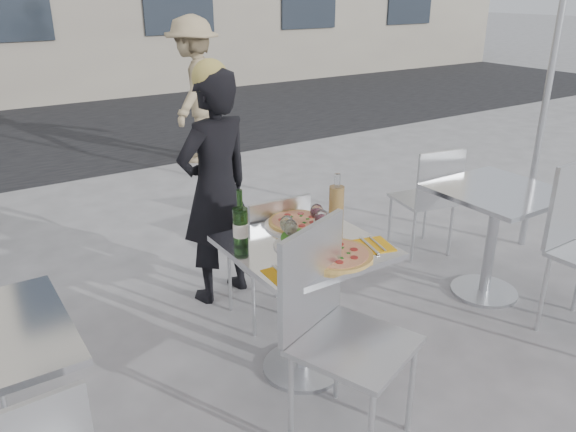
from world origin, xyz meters
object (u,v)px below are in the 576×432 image
sugar_shaker (320,222)px  wineglass_red_b (317,213)px  side_table_right (494,220)px  side_chair_rfar (430,193)px  napkin_right (372,245)px  carafe (336,205)px  wineglass_red_a (321,219)px  pizza_far (298,223)px  woman_diner (216,189)px  salad_plate (296,239)px  wine_bottle (241,225)px  wineglass_white_b (287,225)px  chair_near (334,319)px  chair_far (272,249)px  wineglass_white_a (291,229)px  pedestrian_b (195,90)px  pizza_near (335,255)px  napkin_left (287,274)px  main_table (304,282)px

sugar_shaker → wineglass_red_b: bearing=162.9°
side_table_right → side_chair_rfar: side_chair_rfar is taller
napkin_right → side_chair_rfar: bearing=47.3°
carafe → wineglass_red_a: size_ratio=1.84×
pizza_far → wineglass_red_b: 0.16m
woman_diner → salad_plate: (-0.04, -0.97, 0.03)m
wine_bottle → wineglass_white_b: wine_bottle is taller
salad_plate → napkin_right: bearing=-32.9°
side_table_right → chair_near: (-1.64, -0.43, 0.06)m
chair_far → side_chair_rfar: size_ratio=0.99×
sugar_shaker → woman_diner: bearing=100.0°
pizza_far → wineglass_white_a: bearing=-130.8°
wine_bottle → napkin_right: bearing=-32.7°
sugar_shaker → chair_near: bearing=-119.7°
side_table_right → chair_far: 1.48m
side_table_right → wineglass_red_a: bearing=179.6°
pizza_far → wineglass_red_b: (0.03, -0.13, 0.09)m
pedestrian_b → pizza_near: size_ratio=4.60×
wineglass_white_b → napkin_left: size_ratio=0.79×
carafe → wine_bottle: bearing=175.0°
side_chair_rfar → wineglass_white_b: wineglass_white_b is taller
chair_near → woman_diner: 1.43m
side_table_right → main_table: bearing=180.0°
chair_near → napkin_right: (0.41, 0.23, 0.16)m
wineglass_red_b → salad_plate: bearing=-155.8°
wineglass_white_a → wineglass_red_b: same height
chair_far → woman_diner: woman_diner is taller
chair_near → wineglass_white_b: (0.06, 0.47, 0.26)m
side_table_right → salad_plate: bearing=179.8°
chair_far → wineglass_red_b: 0.53m
chair_far → pizza_near: bearing=88.0°
side_table_right → pizza_near: (-1.46, -0.19, 0.22)m
pizza_far → wineglass_red_b: size_ratio=2.24×
wineglass_white_b → salad_plate: bearing=-49.1°
chair_near → wineglass_red_a: (0.25, 0.44, 0.26)m
main_table → pedestrian_b: size_ratio=0.45×
side_chair_rfar → salad_plate: (-1.64, -0.64, 0.28)m
pizza_far → pizza_near: bearing=-98.9°
chair_far → wineglass_red_b: wineglass_red_b is taller
chair_far → chair_near: size_ratio=0.84×
chair_near → napkin_right: chair_near is taller
pedestrian_b → napkin_left: 4.46m
napkin_right → wineglass_red_b: bearing=129.6°
pedestrian_b → napkin_left: size_ratio=8.28×
woman_diner → wineglass_white_b: woman_diner is taller
carafe → napkin_left: size_ratio=1.45×
side_table_right → chair_far: size_ratio=0.88×
carafe → sugar_shaker: (-0.12, -0.02, -0.06)m
chair_far → pizza_far: bearing=93.9°
sugar_shaker → wineglass_red_a: wineglass_red_a is taller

